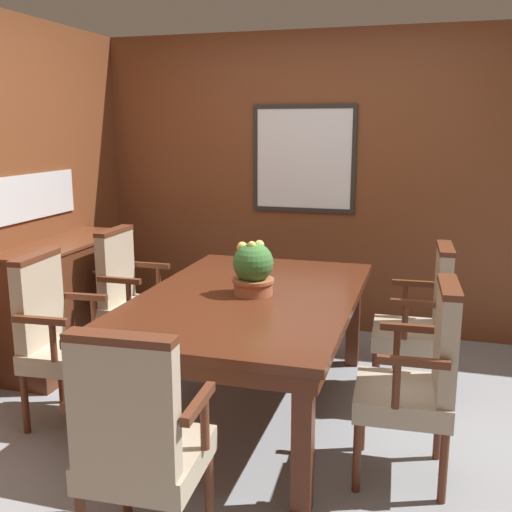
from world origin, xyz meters
The scene contains 10 objects.
ground_plane centered at (0.00, 0.00, 0.00)m, with size 14.00×14.00×0.00m, color gray.
wall_back centered at (0.00, 1.80, 1.23)m, with size 7.20×0.08×2.45m.
dining_table centered at (-0.04, 0.14, 0.64)m, with size 1.24×1.98×0.73m.
chair_right_far centered at (0.96, 0.60, 0.53)m, with size 0.47×0.51×0.99m.
chair_left_near centered at (-1.05, -0.29, 0.53)m, with size 0.48×0.52×0.99m.
chair_head_near centered at (-0.06, -1.24, 0.53)m, with size 0.52×0.48×0.99m.
chair_left_far centered at (-1.05, 0.60, 0.53)m, with size 0.45×0.50×0.99m.
chair_right_near centered at (0.96, -0.32, 0.53)m, with size 0.48×0.51×0.99m.
potted_plant centered at (-0.01, 0.15, 0.88)m, with size 0.25×0.25×0.32m.
sideboard_cabinet centered at (-1.55, 0.57, 0.44)m, with size 0.46×1.25×0.89m.
Camera 1 is at (0.95, -3.11, 1.70)m, focal length 42.00 mm.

